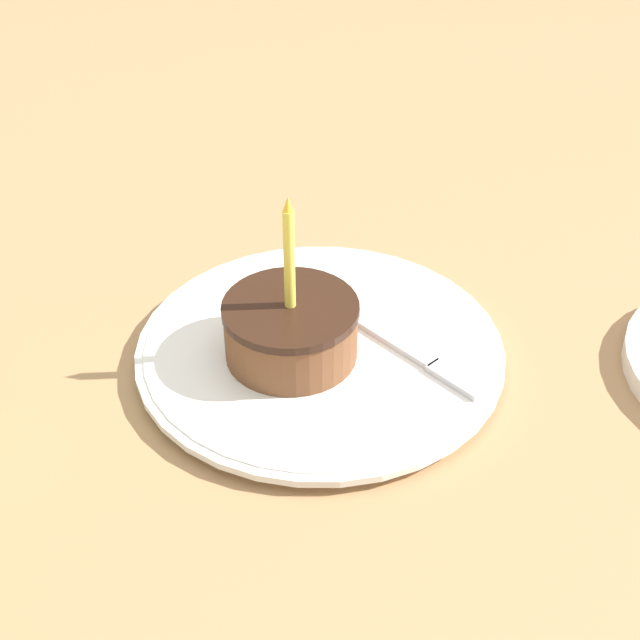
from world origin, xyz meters
TOP-DOWN VIEW (x-y plane):
  - ground_plane at (0.00, 0.00)m, footprint 2.40×2.40m
  - plate at (0.01, 0.01)m, footprint 0.27×0.27m
  - cake_slice at (0.02, 0.03)m, footprint 0.10×0.10m
  - fork at (-0.05, -0.01)m, footprint 0.17×0.07m

SIDE VIEW (x-z plane):
  - ground_plane at x=0.00m, z-range -0.04..0.00m
  - plate at x=0.01m, z-range 0.00..0.01m
  - fork at x=-0.05m, z-range 0.01..0.02m
  - cake_slice at x=0.02m, z-range -0.03..0.10m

